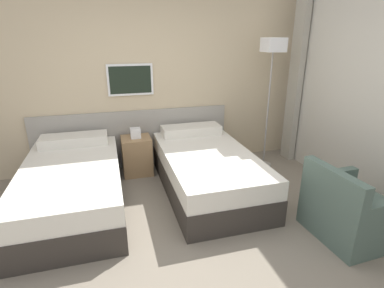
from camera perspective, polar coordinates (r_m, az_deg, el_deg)
name	(u,v)px	position (r m, az deg, el deg)	size (l,w,h in m)	color
ground_plane	(201,247)	(3.04, 1.80, -19.09)	(16.00, 16.00, 0.00)	slate
wall_headboard	(156,81)	(4.51, -6.84, 11.88)	(10.00, 0.10, 2.70)	#C6B28E
bed_near_door	(73,186)	(3.77, -21.78, -7.45)	(1.08, 2.01, 0.66)	#332D28
bed_near_window	(207,170)	(3.91, 2.80, -4.94)	(1.08, 2.01, 0.66)	#332D28
nightstand	(137,155)	(4.43, -10.45, -2.04)	(0.41, 0.40, 0.69)	#9E7A51
floor_lamp	(272,58)	(4.48, 15.07, 15.56)	(0.27, 0.27, 1.89)	#9E9993
armchair	(350,213)	(3.44, 27.87, -11.51)	(0.75, 0.78, 0.76)	#4C6056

